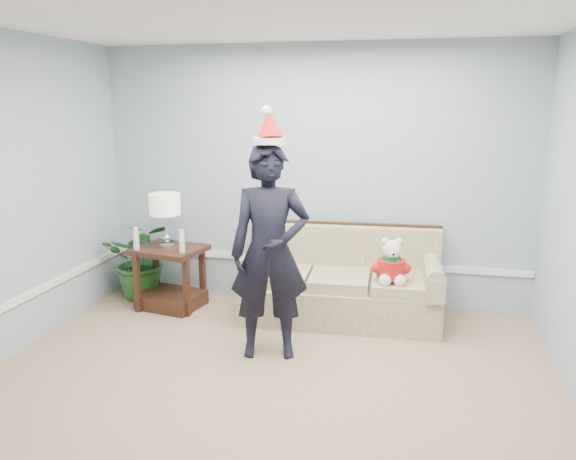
% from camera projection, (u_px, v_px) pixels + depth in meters
% --- Properties ---
extents(room_shell, '(4.54, 5.04, 2.74)m').
position_uv_depth(room_shell, '(239.00, 229.00, 3.46)').
color(room_shell, tan).
rests_on(room_shell, ground).
extents(wainscot_trim, '(4.49, 4.99, 0.06)m').
position_uv_depth(wainscot_trim, '(156.00, 292.00, 5.04)').
color(wainscot_trim, white).
rests_on(wainscot_trim, room_shell).
extents(sofa, '(1.96, 0.91, 0.90)m').
position_uv_depth(sofa, '(341.00, 286.00, 5.60)').
color(sofa, brown).
rests_on(sofa, room_shell).
extents(side_table, '(0.76, 0.68, 0.65)m').
position_uv_depth(side_table, '(171.00, 284.00, 5.89)').
color(side_table, '#362013').
rests_on(side_table, room_shell).
extents(table_lamp, '(0.32, 0.32, 0.56)m').
position_uv_depth(table_lamp, '(165.00, 207.00, 5.70)').
color(table_lamp, silver).
rests_on(table_lamp, side_table).
extents(candle_pair, '(0.56, 0.06, 0.23)m').
position_uv_depth(candle_pair, '(159.00, 241.00, 5.63)').
color(candle_pair, silver).
rests_on(candle_pair, side_table).
extents(houseplant, '(0.93, 0.86, 0.87)m').
position_uv_depth(houseplant, '(143.00, 259.00, 6.15)').
color(houseplant, '#1F5421').
rests_on(houseplant, room_shell).
extents(man, '(0.74, 0.58, 1.80)m').
position_uv_depth(man, '(270.00, 253.00, 4.64)').
color(man, black).
rests_on(man, room_shell).
extents(santa_hat, '(0.35, 0.37, 0.31)m').
position_uv_depth(santa_hat, '(269.00, 127.00, 4.43)').
color(santa_hat, white).
rests_on(santa_hat, man).
extents(teddy_bear, '(0.31, 0.33, 0.43)m').
position_uv_depth(teddy_bear, '(391.00, 266.00, 5.20)').
color(teddy_bear, white).
rests_on(teddy_bear, sofa).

